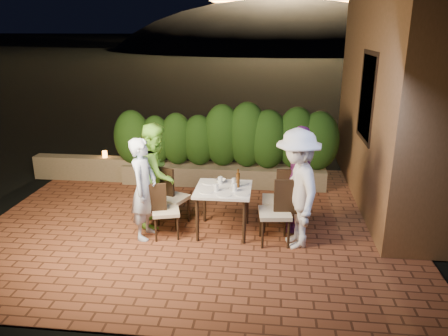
# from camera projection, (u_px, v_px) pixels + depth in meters

# --- Properties ---
(ground) EXTENTS (400.00, 400.00, 0.00)m
(ground) POSITION_uv_depth(u_px,v_px,m) (195.00, 233.00, 7.03)
(ground) COLOR black
(ground) RESTS_ON ground
(terrace_floor) EXTENTS (7.00, 6.00, 0.15)m
(terrace_floor) POSITION_uv_depth(u_px,v_px,m) (200.00, 223.00, 7.52)
(terrace_floor) COLOR brown
(terrace_floor) RESTS_ON ground
(building_wall) EXTENTS (1.60, 5.00, 5.00)m
(building_wall) POSITION_uv_depth(u_px,v_px,m) (411.00, 65.00, 7.76)
(building_wall) COLOR #8D5F37
(building_wall) RESTS_ON ground
(window_pane) EXTENTS (0.08, 1.00, 1.40)m
(window_pane) POSITION_uv_depth(u_px,v_px,m) (369.00, 97.00, 7.52)
(window_pane) COLOR black
(window_pane) RESTS_ON building_wall
(window_frame) EXTENTS (0.06, 1.15, 1.55)m
(window_frame) POSITION_uv_depth(u_px,v_px,m) (368.00, 97.00, 7.53)
(window_frame) COLOR black
(window_frame) RESTS_ON building_wall
(planter) EXTENTS (4.20, 0.55, 0.40)m
(planter) POSITION_uv_depth(u_px,v_px,m) (223.00, 175.00, 9.12)
(planter) COLOR #74664A
(planter) RESTS_ON ground
(hedge) EXTENTS (4.00, 0.70, 1.10)m
(hedge) POSITION_uv_depth(u_px,v_px,m) (223.00, 140.00, 8.88)
(hedge) COLOR #1A3A0F
(hedge) RESTS_ON planter
(parapet) EXTENTS (2.20, 0.30, 0.50)m
(parapet) POSITION_uv_depth(u_px,v_px,m) (85.00, 168.00, 9.42)
(parapet) COLOR #74664A
(parapet) RESTS_ON ground
(hill) EXTENTS (52.00, 40.00, 22.00)m
(hill) POSITION_uv_depth(u_px,v_px,m) (279.00, 77.00, 64.75)
(hill) COLOR black
(hill) RESTS_ON ground
(dining_table) EXTENTS (0.87, 0.87, 0.75)m
(dining_table) POSITION_uv_depth(u_px,v_px,m) (223.00, 210.00, 6.93)
(dining_table) COLOR white
(dining_table) RESTS_ON ground
(plate_nw) EXTENTS (0.21, 0.21, 0.01)m
(plate_nw) POSITION_uv_depth(u_px,v_px,m) (206.00, 192.00, 6.65)
(plate_nw) COLOR white
(plate_nw) RESTS_ON dining_table
(plate_sw) EXTENTS (0.22, 0.22, 0.01)m
(plate_sw) POSITION_uv_depth(u_px,v_px,m) (209.00, 183.00, 7.04)
(plate_sw) COLOR white
(plate_sw) RESTS_ON dining_table
(plate_ne) EXTENTS (0.22, 0.22, 0.01)m
(plate_ne) POSITION_uv_depth(u_px,v_px,m) (242.00, 194.00, 6.56)
(plate_ne) COLOR white
(plate_ne) RESTS_ON dining_table
(plate_se) EXTENTS (0.23, 0.23, 0.01)m
(plate_se) POSITION_uv_depth(u_px,v_px,m) (241.00, 184.00, 7.00)
(plate_se) COLOR white
(plate_se) RESTS_ON dining_table
(plate_centre) EXTENTS (0.21, 0.21, 0.01)m
(plate_centre) POSITION_uv_depth(u_px,v_px,m) (222.00, 187.00, 6.84)
(plate_centre) COLOR white
(plate_centre) RESTS_ON dining_table
(plate_front) EXTENTS (0.22, 0.22, 0.01)m
(plate_front) POSITION_uv_depth(u_px,v_px,m) (224.00, 195.00, 6.54)
(plate_front) COLOR white
(plate_front) RESTS_ON dining_table
(glass_nw) EXTENTS (0.07, 0.07, 0.11)m
(glass_nw) POSITION_uv_depth(u_px,v_px,m) (216.00, 188.00, 6.68)
(glass_nw) COLOR silver
(glass_nw) RESTS_ON dining_table
(glass_sw) EXTENTS (0.07, 0.07, 0.12)m
(glass_sw) POSITION_uv_depth(u_px,v_px,m) (220.00, 180.00, 6.98)
(glass_sw) COLOR silver
(glass_sw) RESTS_ON dining_table
(glass_ne) EXTENTS (0.07, 0.07, 0.12)m
(glass_ne) POSITION_uv_depth(u_px,v_px,m) (235.00, 188.00, 6.67)
(glass_ne) COLOR silver
(glass_ne) RESTS_ON dining_table
(glass_se) EXTENTS (0.07, 0.07, 0.11)m
(glass_se) POSITION_uv_depth(u_px,v_px,m) (234.00, 182.00, 6.93)
(glass_se) COLOR silver
(glass_se) RESTS_ON dining_table
(beer_bottle) EXTENTS (0.06, 0.06, 0.30)m
(beer_bottle) POSITION_uv_depth(u_px,v_px,m) (238.00, 178.00, 6.81)
(beer_bottle) COLOR #48280C
(beer_bottle) RESTS_ON dining_table
(bowl) EXTENTS (0.18, 0.18, 0.04)m
(bowl) POSITION_uv_depth(u_px,v_px,m) (221.00, 180.00, 7.10)
(bowl) COLOR white
(bowl) RESTS_ON dining_table
(chair_left_front) EXTENTS (0.51, 0.51, 0.88)m
(chair_left_front) POSITION_uv_depth(u_px,v_px,m) (166.00, 210.00, 6.77)
(chair_left_front) COLOR black
(chair_left_front) RESTS_ON ground
(chair_left_back) EXTENTS (0.58, 0.58, 0.95)m
(chair_left_back) POSITION_uv_depth(u_px,v_px,m) (173.00, 197.00, 7.21)
(chair_left_back) COLOR black
(chair_left_back) RESTS_ON ground
(chair_right_front) EXTENTS (0.52, 0.52, 1.02)m
(chair_right_front) POSITION_uv_depth(u_px,v_px,m) (275.00, 212.00, 6.55)
(chair_right_front) COLOR black
(chair_right_front) RESTS_ON ground
(chair_right_back) EXTENTS (0.48, 0.48, 1.01)m
(chair_right_back) POSITION_uv_depth(u_px,v_px,m) (277.00, 199.00, 7.02)
(chair_right_back) COLOR black
(chair_right_back) RESTS_ON ground
(diner_blue) EXTENTS (0.43, 0.61, 1.60)m
(diner_blue) POSITION_uv_depth(u_px,v_px,m) (144.00, 189.00, 6.65)
(diner_blue) COLOR #C5DBFD
(diner_blue) RESTS_ON ground
(diner_green) EXTENTS (0.66, 0.84, 1.70)m
(diner_green) POSITION_uv_depth(u_px,v_px,m) (156.00, 174.00, 7.15)
(diner_green) COLOR #83DB44
(diner_green) RESTS_ON ground
(diner_white) EXTENTS (0.94, 1.29, 1.79)m
(diner_white) POSITION_uv_depth(u_px,v_px,m) (297.00, 189.00, 6.36)
(diner_white) COLOR white
(diner_white) RESTS_ON ground
(diner_purple) EXTENTS (0.48, 1.03, 1.72)m
(diner_purple) POSITION_uv_depth(u_px,v_px,m) (300.00, 179.00, 6.90)
(diner_purple) COLOR #7F2A7C
(diner_purple) RESTS_ON ground
(parapet_lamp) EXTENTS (0.10, 0.10, 0.14)m
(parapet_lamp) POSITION_uv_depth(u_px,v_px,m) (105.00, 154.00, 9.27)
(parapet_lamp) COLOR orange
(parapet_lamp) RESTS_ON parapet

